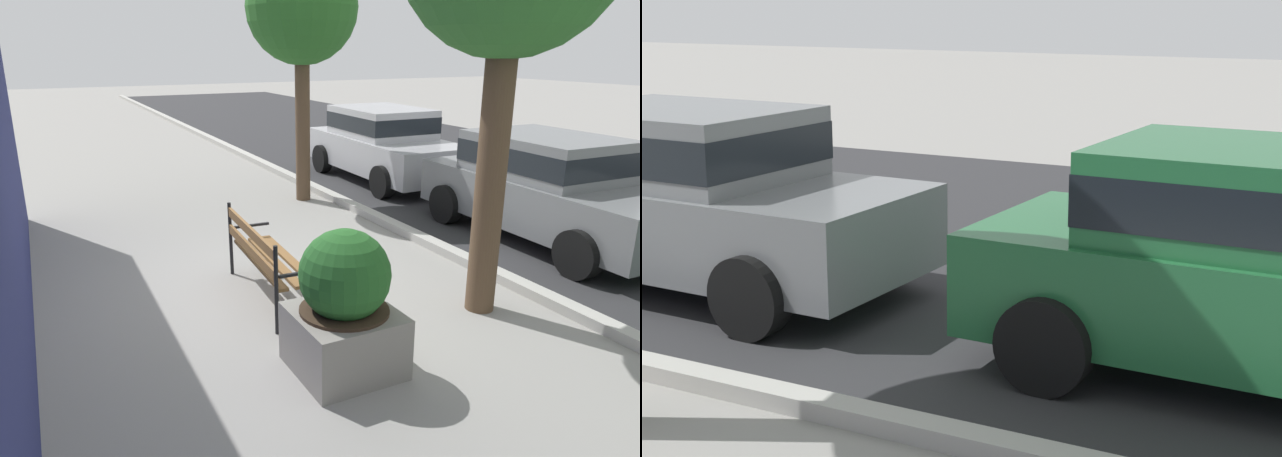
# 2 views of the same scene
# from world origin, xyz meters

# --- Properties ---
(street_surface) EXTENTS (60.00, 9.00, 0.01)m
(street_surface) POSITION_xyz_m (0.00, 7.50, 0.00)
(street_surface) COLOR #2D2D30
(street_surface) RESTS_ON ground
(parked_car_grey) EXTENTS (4.14, 1.99, 1.56)m
(parked_car_grey) POSITION_xyz_m (0.12, 4.68, 0.84)
(parked_car_grey) COLOR slate
(parked_car_grey) RESTS_ON ground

